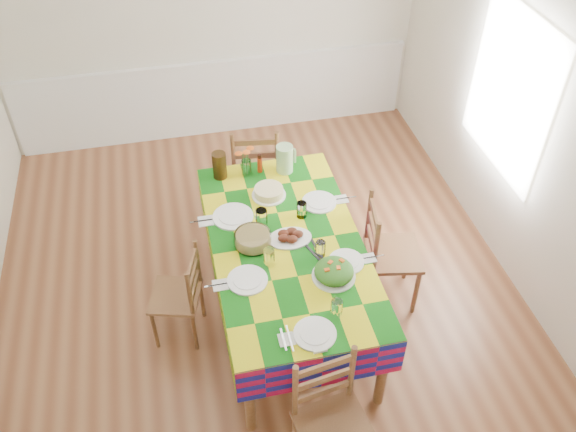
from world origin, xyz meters
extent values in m
cube|color=brown|center=(0.00, 0.00, -0.02)|extent=(4.50, 5.00, 0.04)
cube|color=beige|center=(0.00, 2.52, 1.35)|extent=(4.50, 0.04, 2.70)
cube|color=beige|center=(2.27, 0.00, 1.35)|extent=(0.04, 5.00, 2.70)
cube|color=white|center=(0.00, 2.47, 0.90)|extent=(4.41, 0.06, 0.04)
cube|color=white|center=(0.00, 2.48, 0.45)|extent=(4.41, 0.03, 0.90)
plane|color=white|center=(2.23, 0.30, 1.50)|extent=(0.00, 1.40, 1.40)
cylinder|color=brown|center=(-0.28, -1.34, 0.39)|extent=(0.08, 0.08, 0.78)
cylinder|color=brown|center=(0.68, -1.34, 0.39)|extent=(0.08, 0.08, 0.78)
cylinder|color=brown|center=(-0.28, 0.61, 0.39)|extent=(0.08, 0.08, 0.78)
cylinder|color=brown|center=(0.68, 0.61, 0.39)|extent=(0.08, 0.08, 0.78)
cube|color=brown|center=(0.20, -0.36, 0.80)|extent=(1.10, 2.08, 0.04)
cube|color=#A00D34|center=(0.20, -0.36, 0.83)|extent=(1.14, 2.13, 0.01)
cube|color=#A00D34|center=(-0.37, -0.36, 0.66)|extent=(0.01, 2.13, 0.33)
cube|color=#A00D34|center=(0.77, -0.36, 0.66)|extent=(0.01, 2.13, 0.33)
cube|color=#A00D34|center=(0.20, -1.43, 0.66)|extent=(1.14, 0.01, 0.33)
cube|color=#A00D34|center=(0.20, 0.70, 0.66)|extent=(1.14, 0.01, 0.33)
cylinder|color=white|center=(0.19, -1.25, 0.84)|extent=(0.29, 0.29, 0.01)
cylinder|color=white|center=(0.19, -1.25, 0.85)|extent=(0.20, 0.20, 0.01)
cylinder|color=white|center=(0.37, -1.12, 0.90)|extent=(0.08, 0.08, 0.14)
cube|color=silver|center=(0.00, -1.25, 0.83)|extent=(0.11, 0.11, 0.01)
cube|color=silver|center=(-0.02, -1.25, 0.84)|extent=(0.01, 0.18, 0.00)
cube|color=silver|center=(0.02, -1.25, 0.84)|extent=(0.01, 0.21, 0.00)
cylinder|color=white|center=(-0.16, -0.68, 0.84)|extent=(0.29, 0.29, 0.02)
cylinder|color=white|center=(-0.16, -0.68, 0.85)|extent=(0.21, 0.21, 0.01)
cylinder|color=white|center=(0.02, -0.55, 0.90)|extent=(0.08, 0.08, 0.14)
cube|color=silver|center=(-0.36, -0.68, 0.83)|extent=(0.11, 0.11, 0.01)
cube|color=silver|center=(-0.38, -0.68, 0.84)|extent=(0.19, 0.01, 0.00)
cube|color=silver|center=(-0.34, -0.68, 0.84)|extent=(0.22, 0.01, 0.00)
cylinder|color=white|center=(-0.16, 0.01, 0.84)|extent=(0.33, 0.33, 0.02)
cylinder|color=white|center=(-0.16, 0.01, 0.85)|extent=(0.23, 0.23, 0.01)
cylinder|color=white|center=(0.05, -0.13, 0.91)|extent=(0.09, 0.09, 0.16)
cube|color=silver|center=(-0.38, 0.01, 0.83)|extent=(0.12, 0.12, 0.01)
cube|color=silver|center=(-0.40, 0.01, 0.84)|extent=(0.21, 0.01, 0.00)
cube|color=silver|center=(-0.35, 0.01, 0.84)|extent=(0.24, 0.01, 0.00)
cylinder|color=white|center=(0.58, -0.66, 0.84)|extent=(0.27, 0.27, 0.01)
cylinder|color=white|center=(0.58, -0.66, 0.85)|extent=(0.19, 0.19, 0.01)
cylinder|color=white|center=(0.41, -0.54, 0.89)|extent=(0.08, 0.08, 0.13)
cube|color=silver|center=(0.76, -0.66, 0.83)|extent=(0.10, 0.10, 0.01)
cube|color=silver|center=(0.74, -0.66, 0.84)|extent=(0.17, 0.01, 0.00)
cube|color=silver|center=(0.78, -0.66, 0.84)|extent=(0.20, 0.01, 0.00)
cylinder|color=white|center=(0.56, 0.03, 0.84)|extent=(0.29, 0.29, 0.01)
cylinder|color=white|center=(0.56, 0.03, 0.85)|extent=(0.20, 0.20, 0.01)
cylinder|color=white|center=(0.38, -0.09, 0.90)|extent=(0.08, 0.08, 0.14)
cube|color=silver|center=(0.75, 0.03, 0.83)|extent=(0.11, 0.11, 0.01)
cube|color=silver|center=(0.73, 0.03, 0.84)|extent=(0.18, 0.01, 0.00)
cube|color=silver|center=(0.77, 0.03, 0.84)|extent=(0.21, 0.01, 0.00)
ellipsoid|color=white|center=(0.23, -0.33, 0.84)|extent=(0.34, 0.24, 0.02)
ellipsoid|color=black|center=(0.29, -0.33, 0.87)|extent=(0.09, 0.08, 0.05)
ellipsoid|color=black|center=(0.25, -0.29, 0.87)|extent=(0.09, 0.08, 0.05)
ellipsoid|color=black|center=(0.19, -0.30, 0.87)|extent=(0.09, 0.08, 0.05)
ellipsoid|color=black|center=(0.18, -0.35, 0.87)|extent=(0.09, 0.08, 0.05)
ellipsoid|color=black|center=(0.23, -0.38, 0.87)|extent=(0.09, 0.08, 0.05)
cylinder|color=white|center=(0.45, -0.78, 0.84)|extent=(0.32, 0.32, 0.01)
ellipsoid|color=#174611|center=(0.45, -0.78, 0.89)|extent=(0.29, 0.29, 0.13)
cube|color=#DB5713|center=(0.39, -0.81, 0.95)|extent=(0.04, 0.03, 0.01)
cube|color=#DB5713|center=(0.43, -0.75, 0.95)|extent=(0.05, 0.04, 0.01)
cube|color=#DB5713|center=(0.47, -0.81, 0.95)|extent=(0.03, 0.04, 0.01)
cube|color=#DB5713|center=(0.52, -0.75, 0.95)|extent=(0.04, 0.05, 0.01)
cylinder|color=white|center=(-0.06, -0.32, 0.88)|extent=(0.28, 0.28, 0.10)
cylinder|color=#CFBC6D|center=(-0.06, -0.32, 0.88)|extent=(0.26, 0.26, 0.08)
cylinder|color=white|center=(0.17, 0.22, 0.84)|extent=(0.29, 0.29, 0.01)
cylinder|color=#DAC585|center=(0.17, 0.22, 0.88)|extent=(0.24, 0.24, 0.07)
cube|color=black|center=(0.35, -0.47, 0.83)|extent=(0.13, 0.30, 0.01)
cube|color=black|center=(0.40, -0.45, 0.83)|extent=(0.06, 0.31, 0.01)
cylinder|color=white|center=(0.04, 0.55, 0.90)|extent=(0.08, 0.08, 0.14)
cylinder|color=#366C24|center=(0.02, 0.55, 0.95)|extent=(0.01, 0.01, 0.20)
ellipsoid|color=#DB5713|center=(-0.02, 0.55, 1.06)|extent=(0.07, 0.07, 0.02)
cylinder|color=#366C24|center=(0.06, 0.56, 0.95)|extent=(0.01, 0.01, 0.20)
ellipsoid|color=#DB5713|center=(0.09, 0.58, 1.08)|extent=(0.07, 0.07, 0.02)
cylinder|color=#366C24|center=(0.04, 0.53, 0.95)|extent=(0.01, 0.01, 0.20)
ellipsoid|color=#DB5713|center=(0.04, 0.50, 1.09)|extent=(0.07, 0.07, 0.02)
cylinder|color=#AA260D|center=(0.16, 0.56, 0.92)|extent=(0.04, 0.04, 0.18)
cylinder|color=#9CC88D|center=(0.37, 0.52, 0.96)|extent=(0.15, 0.15, 0.25)
cylinder|color=black|center=(-0.19, 0.56, 0.95)|extent=(0.12, 0.12, 0.24)
cube|color=white|center=(0.19, -1.38, 0.84)|extent=(0.09, 0.03, 0.02)
cylinder|color=brown|center=(0.36, -1.55, 0.24)|extent=(0.04, 0.04, 0.49)
cube|color=brown|center=(0.20, -1.76, 0.50)|extent=(0.51, 0.50, 0.03)
cylinder|color=brown|center=(-0.02, -1.59, 0.75)|extent=(0.04, 0.04, 0.54)
cylinder|color=brown|center=(0.36, -1.54, 0.75)|extent=(0.04, 0.04, 0.54)
cube|color=brown|center=(0.17, -1.56, 0.65)|extent=(0.39, 0.08, 0.05)
cube|color=brown|center=(0.17, -1.56, 0.79)|extent=(0.39, 0.08, 0.05)
cube|color=brown|center=(0.17, -1.56, 0.93)|extent=(0.39, 0.08, 0.05)
cylinder|color=brown|center=(0.42, 1.18, 0.25)|extent=(0.04, 0.04, 0.50)
cylinder|color=brown|center=(0.03, 1.24, 0.25)|extent=(0.04, 0.04, 0.50)
cylinder|color=brown|center=(0.37, 0.81, 0.25)|extent=(0.04, 0.04, 0.50)
cylinder|color=brown|center=(-0.03, 0.87, 0.25)|extent=(0.04, 0.04, 0.50)
cube|color=brown|center=(0.20, 1.03, 0.51)|extent=(0.52, 0.51, 0.03)
cylinder|color=brown|center=(0.36, 0.80, 0.77)|extent=(0.04, 0.04, 0.55)
cylinder|color=brown|center=(-0.03, 0.86, 0.77)|extent=(0.04, 0.04, 0.55)
cube|color=brown|center=(0.17, 0.83, 0.66)|extent=(0.40, 0.08, 0.06)
cube|color=brown|center=(0.17, 0.83, 0.80)|extent=(0.40, 0.08, 0.06)
cube|color=brown|center=(0.17, 0.83, 0.95)|extent=(0.40, 0.08, 0.06)
cylinder|color=brown|center=(-0.81, -0.16, 0.21)|extent=(0.03, 0.03, 0.42)
cylinder|color=brown|center=(-0.90, -0.48, 0.21)|extent=(0.03, 0.03, 0.42)
cylinder|color=brown|center=(-0.50, -0.25, 0.21)|extent=(0.03, 0.03, 0.42)
cylinder|color=brown|center=(-0.60, -0.57, 0.21)|extent=(0.03, 0.03, 0.42)
cube|color=brown|center=(-0.70, -0.36, 0.44)|extent=(0.47, 0.48, 0.03)
cylinder|color=brown|center=(-0.49, -0.25, 0.66)|extent=(0.03, 0.03, 0.47)
cylinder|color=brown|center=(-0.59, -0.57, 0.66)|extent=(0.03, 0.03, 0.47)
cube|color=brown|center=(-0.54, -0.41, 0.56)|extent=(0.11, 0.33, 0.05)
cube|color=brown|center=(-0.54, -0.41, 0.69)|extent=(0.11, 0.33, 0.05)
cube|color=brown|center=(-0.54, -0.41, 0.81)|extent=(0.11, 0.33, 0.05)
cylinder|color=brown|center=(1.24, -0.59, 0.25)|extent=(0.04, 0.04, 0.49)
cylinder|color=brown|center=(1.32, -0.20, 0.25)|extent=(0.04, 0.04, 0.49)
cylinder|color=brown|center=(0.88, -0.52, 0.25)|extent=(0.04, 0.04, 0.49)
cylinder|color=brown|center=(0.95, -0.14, 0.25)|extent=(0.04, 0.04, 0.49)
cube|color=brown|center=(1.10, -0.36, 0.51)|extent=(0.52, 0.53, 0.03)
cylinder|color=brown|center=(0.87, -0.52, 0.77)|extent=(0.04, 0.04, 0.55)
cylinder|color=brown|center=(0.94, -0.13, 0.77)|extent=(0.04, 0.04, 0.55)
cube|color=brown|center=(0.90, -0.33, 0.66)|extent=(0.09, 0.39, 0.05)
cube|color=brown|center=(0.90, -0.33, 0.80)|extent=(0.09, 0.39, 0.05)
cube|color=brown|center=(0.90, -0.33, 0.94)|extent=(0.09, 0.39, 0.05)
camera|label=1|loc=(-0.52, -3.61, 4.10)|focal=38.00mm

